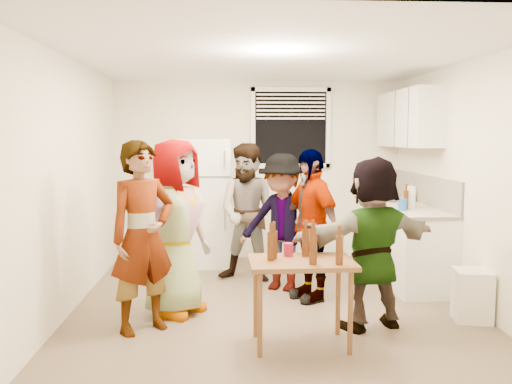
{
  "coord_description": "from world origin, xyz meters",
  "views": [
    {
      "loc": [
        -0.47,
        -5.38,
        1.73
      ],
      "look_at": [
        -0.15,
        0.26,
        1.15
      ],
      "focal_mm": 38.0,
      "sensor_mm": 36.0,
      "label": 1
    }
  ],
  "objects": [
    {
      "name": "room",
      "position": [
        0.0,
        0.0,
        0.0
      ],
      "size": [
        4.0,
        4.5,
        2.5
      ],
      "primitive_type": null,
      "color": "white",
      "rests_on": "ground"
    },
    {
      "name": "window",
      "position": [
        0.45,
        2.21,
        1.85
      ],
      "size": [
        1.12,
        0.1,
        1.06
      ],
      "primitive_type": null,
      "color": "white",
      "rests_on": "room"
    },
    {
      "name": "refrigerator",
      "position": [
        -0.75,
        1.88,
        0.85
      ],
      "size": [
        0.7,
        0.7,
        1.7
      ],
      "primitive_type": "cube",
      "color": "white",
      "rests_on": "ground"
    },
    {
      "name": "counter_lower",
      "position": [
        1.7,
        1.15,
        0.43
      ],
      "size": [
        0.6,
        2.2,
        0.86
      ],
      "primitive_type": "cube",
      "color": "white",
      "rests_on": "ground"
    },
    {
      "name": "countertop",
      "position": [
        1.7,
        1.15,
        0.88
      ],
      "size": [
        0.64,
        2.22,
        0.04
      ],
      "primitive_type": "cube",
      "color": "beige",
      "rests_on": "counter_lower"
    },
    {
      "name": "backsplash",
      "position": [
        1.99,
        1.15,
        1.08
      ],
      "size": [
        0.03,
        2.2,
        0.36
      ],
      "primitive_type": "cube",
      "color": "#BCB7AD",
      "rests_on": "countertop"
    },
    {
      "name": "upper_cabinets",
      "position": [
        1.83,
        1.35,
        1.95
      ],
      "size": [
        0.34,
        1.6,
        0.7
      ],
      "primitive_type": "cube",
      "color": "white",
      "rests_on": "room"
    },
    {
      "name": "kettle",
      "position": [
        1.65,
        1.35,
        0.9
      ],
      "size": [
        0.28,
        0.26,
        0.2
      ],
      "primitive_type": null,
      "rotation": [
        0.0,
        0.0,
        0.28
      ],
      "color": "silver",
      "rests_on": "countertop"
    },
    {
      "name": "paper_towel",
      "position": [
        1.68,
        0.76,
        0.9
      ],
      "size": [
        0.12,
        0.12,
        0.25
      ],
      "primitive_type": "cylinder",
      "color": "white",
      "rests_on": "countertop"
    },
    {
      "name": "wine_bottle",
      "position": [
        1.75,
        1.98,
        0.9
      ],
      "size": [
        0.07,
        0.07,
        0.29
      ],
      "primitive_type": "cylinder",
      "color": "black",
      "rests_on": "countertop"
    },
    {
      "name": "beer_bottle_counter",
      "position": [
        1.6,
        0.67,
        0.9
      ],
      "size": [
        0.06,
        0.06,
        0.21
      ],
      "primitive_type": "cylinder",
      "color": "#47230C",
      "rests_on": "countertop"
    },
    {
      "name": "blue_cup",
      "position": [
        1.52,
        0.55,
        0.9
      ],
      "size": [
        0.1,
        0.1,
        0.13
      ],
      "primitive_type": "cylinder",
      "color": "#1D55B4",
      "rests_on": "countertop"
    },
    {
      "name": "picture_frame",
      "position": [
        1.92,
        1.4,
        0.97
      ],
      "size": [
        0.02,
        0.17,
        0.14
      ],
      "primitive_type": "cube",
      "color": "gold",
      "rests_on": "countertop"
    },
    {
      "name": "trash_bin",
      "position": [
        1.85,
        -0.53,
        0.25
      ],
      "size": [
        0.39,
        0.39,
        0.48
      ],
      "primitive_type": "cube",
      "rotation": [
        0.0,
        0.0,
        -0.2
      ],
      "color": "white",
      "rests_on": "ground"
    },
    {
      "name": "serving_table",
      "position": [
        0.15,
        -1.05,
        0.0
      ],
      "size": [
        0.86,
        0.58,
        0.72
      ],
      "primitive_type": null,
      "rotation": [
        0.0,
        0.0,
        0.02
      ],
      "color": "brown",
      "rests_on": "ground"
    },
    {
      "name": "beer_bottle_table",
      "position": [
        0.22,
        -1.2,
        0.72
      ],
      "size": [
        0.06,
        0.06,
        0.24
      ],
      "primitive_type": "cylinder",
      "color": "#47230C",
      "rests_on": "serving_table"
    },
    {
      "name": "red_cup",
      "position": [
        0.06,
        -0.89,
        0.72
      ],
      "size": [
        0.08,
        0.08,
        0.11
      ],
      "primitive_type": "cylinder",
      "color": "maroon",
      "rests_on": "serving_table"
    },
    {
      "name": "guest_grey",
      "position": [
        -0.95,
        -0.17,
        0.0
      ],
      "size": [
        1.89,
        1.6,
        0.54
      ],
      "primitive_type": "imported",
      "rotation": [
        0.0,
        0.0,
        1.02
      ],
      "color": "#9C9C9C",
      "rests_on": "ground"
    },
    {
      "name": "guest_stripe",
      "position": [
        -1.2,
        -0.63,
        0.0
      ],
      "size": [
        1.52,
        1.73,
        0.41
      ],
      "primitive_type": "imported",
      "rotation": [
        0.0,
        0.0,
        0.65
      ],
      "color": "#141933",
      "rests_on": "ground"
    },
    {
      "name": "guest_back_left",
      "position": [
        -0.18,
        1.01,
        0.0
      ],
      "size": [
        1.21,
        1.81,
        0.63
      ],
      "primitive_type": "imported",
      "rotation": [
        0.0,
        0.0,
        -0.27
      ],
      "color": "brown",
      "rests_on": "ground"
    },
    {
      "name": "guest_back_right",
      "position": [
        0.17,
        0.61,
        0.0
      ],
      "size": [
        1.58,
        1.82,
        0.57
      ],
      "primitive_type": "imported",
      "rotation": [
        0.0,
        0.0,
        -0.46
      ],
      "color": "#434348",
      "rests_on": "ground"
    },
    {
      "name": "guest_black",
      "position": [
        0.42,
        0.22,
        0.0
      ],
      "size": [
        1.85,
        1.51,
        0.39
      ],
      "primitive_type": "imported",
      "rotation": [
        0.0,
        0.0,
        -1.15
      ],
      "color": "black",
      "rests_on": "ground"
    },
    {
      "name": "guest_orange",
      "position": [
        0.85,
        -0.66,
        0.0
      ],
      "size": [
        1.85,
        1.93,
        0.46
      ],
      "primitive_type": "imported",
      "rotation": [
        0.0,
        0.0,
        3.45
      ],
      "color": "#DE7F4D",
      "rests_on": "ground"
    }
  ]
}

